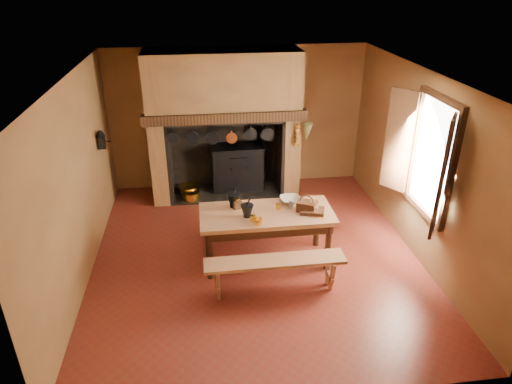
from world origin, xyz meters
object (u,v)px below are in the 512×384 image
Objects in this scene: mixing_bowl at (290,200)px; wicker_basket at (306,206)px; iron_range at (238,167)px; bench_front at (275,268)px; work_table at (267,220)px; coffee_grinder at (237,203)px.

wicker_basket is (0.18, -0.30, 0.05)m from mixing_bowl.
iron_range is 3.40m from bench_front.
mixing_bowl is (0.41, 0.27, 0.17)m from work_table.
coffee_grinder is (-0.42, 0.20, 0.21)m from work_table.
wicker_basket is (0.59, -0.03, 0.22)m from work_table.
work_table is at bearing -146.19° from mixing_bowl.
bench_front is at bearing -111.22° from mixing_bowl.
iron_range reaches higher than bench_front.
wicker_basket reaches higher than work_table.
iron_range is at bearing 104.19° from mixing_bowl.
wicker_basket is at bearing -3.01° from work_table.
work_table is 9.94× the size of coffee_grinder.
coffee_grinder is at bearing 113.55° from bench_front.
iron_range is at bearing 94.05° from work_table.
iron_range is at bearing 64.62° from coffee_grinder.
iron_range reaches higher than work_table.
bench_front is at bearing -90.00° from work_table.
work_table is 0.84m from bench_front.
coffee_grinder is at bearing -167.96° from wicker_basket.
bench_front is (0.00, -0.78, -0.31)m from work_table.
iron_range is 0.81× the size of work_table.
iron_range is at bearing 93.12° from bench_front.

